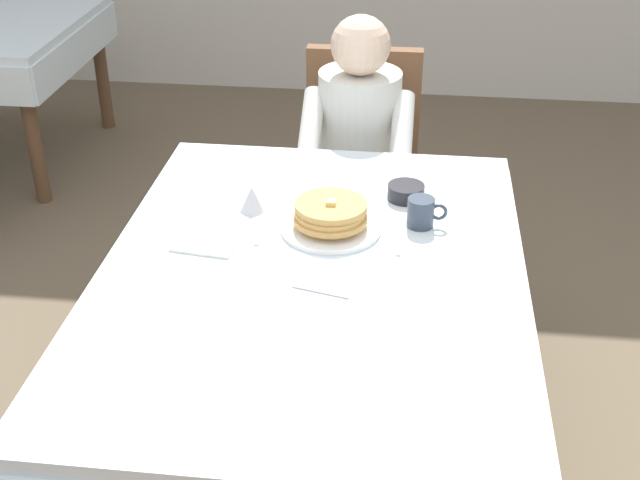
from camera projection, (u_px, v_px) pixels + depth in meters
name	position (u px, v px, depth m)	size (l,w,h in m)	color
ground_plane	(313.00, 475.00, 2.59)	(14.00, 14.00, 0.00)	brown
dining_table_main	(312.00, 297.00, 2.26)	(1.12, 1.52, 0.74)	silver
chair_diner	(360.00, 156.00, 3.32)	(0.44, 0.45, 0.93)	brown
diner_person	(358.00, 139.00, 3.12)	(0.40, 0.43, 1.12)	silver
plate_breakfast	(331.00, 228.00, 2.38)	(0.28, 0.28, 0.02)	white
breakfast_stack	(330.00, 214.00, 2.36)	(0.21, 0.21, 0.08)	tan
cup_coffee	(421.00, 212.00, 2.39)	(0.11, 0.08, 0.08)	#333D4C
bowl_butter	(406.00, 192.00, 2.54)	(0.11, 0.11, 0.04)	black
syrup_pitcher	(252.00, 199.00, 2.47)	(0.08, 0.08, 0.07)	silver
fork_left_of_plate	(263.00, 229.00, 2.39)	(0.18, 0.01, 0.01)	silver
knife_right_of_plate	(399.00, 237.00, 2.35)	(0.20, 0.01, 0.01)	silver
spoon_near_edge	(321.00, 291.00, 2.12)	(0.15, 0.01, 0.01)	silver
napkin_folded	(206.00, 243.00, 2.32)	(0.17, 0.12, 0.01)	white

